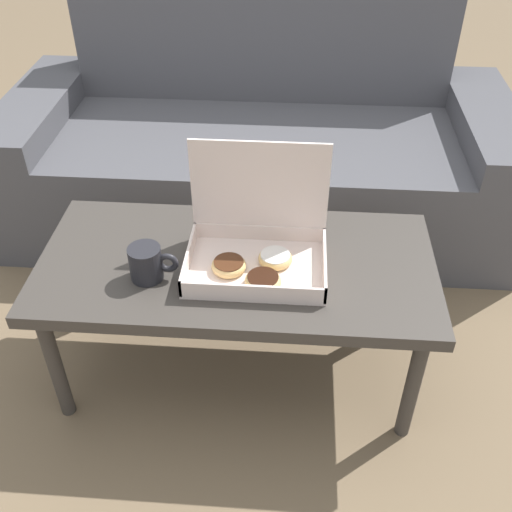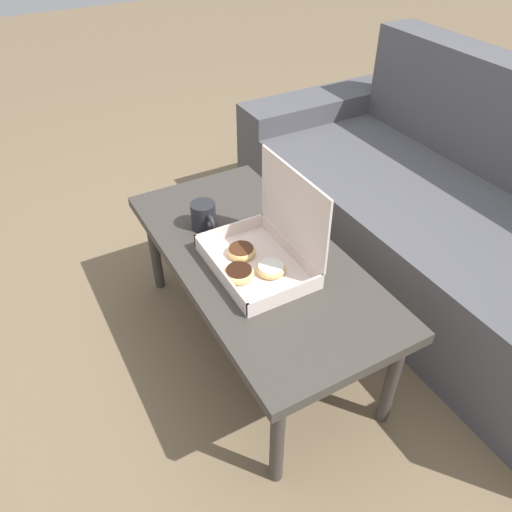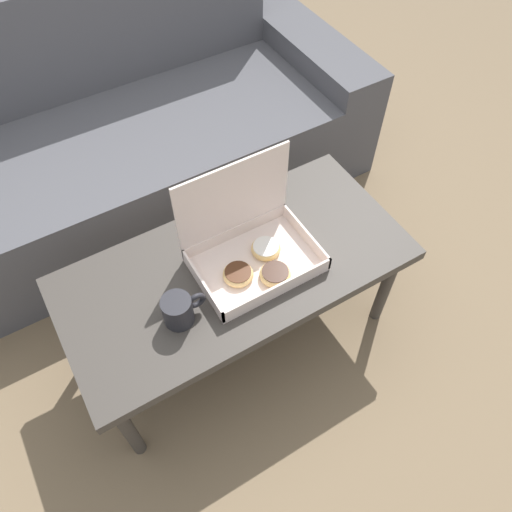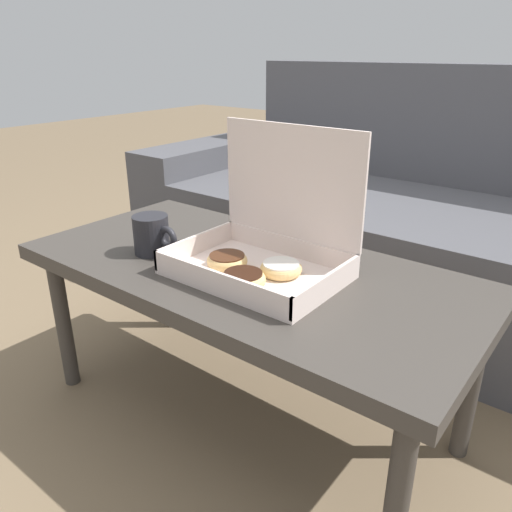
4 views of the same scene
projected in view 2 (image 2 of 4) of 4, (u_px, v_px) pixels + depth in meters
The scene contains 5 objects.
ground_plane at pixel (279, 332), 2.09m from camera, with size 12.00×12.00×0.00m, color #756047.
couch at pixel (444, 217), 2.22m from camera, with size 2.08×0.89×0.91m.
coffee_table at pixel (256, 265), 1.78m from camera, with size 1.16×0.56×0.46m.
pastry_box at pixel (263, 250), 1.67m from camera, with size 0.40×0.28×0.34m.
coffee_mug at pixel (204, 216), 1.85m from camera, with size 0.14×0.09×0.10m.
Camera 2 is at (1.19, -0.78, 1.57)m, focal length 35.00 mm.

